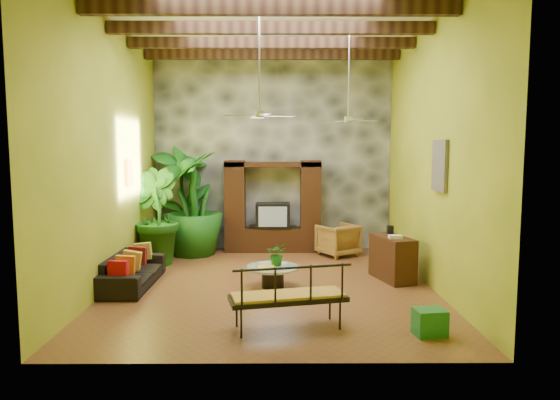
{
  "coord_description": "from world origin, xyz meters",
  "views": [
    {
      "loc": [
        0.12,
        -9.33,
        2.62
      ],
      "look_at": [
        0.17,
        0.2,
        1.61
      ],
      "focal_mm": 32.0,
      "sensor_mm": 36.0,
      "label": 1
    }
  ],
  "objects_px": {
    "coffee_table": "(273,274)",
    "iron_bench": "(288,294)",
    "ceiling_fan_back": "(348,110)",
    "tall_plant_a": "(183,196)",
    "tall_plant_c": "(193,203)",
    "sofa": "(132,270)",
    "green_bin": "(430,322)",
    "ceiling_fan_front": "(259,103)",
    "side_console": "(392,258)",
    "entertainment_center": "(273,213)",
    "wicker_armchair": "(338,240)",
    "tall_plant_b": "(154,216)"
  },
  "relations": [
    {
      "from": "wicker_armchair",
      "to": "tall_plant_a",
      "type": "height_order",
      "value": "tall_plant_a"
    },
    {
      "from": "sofa",
      "to": "iron_bench",
      "type": "distance_m",
      "value": 3.74
    },
    {
      "from": "sofa",
      "to": "entertainment_center",
      "type": "bearing_deg",
      "value": -39.29
    },
    {
      "from": "entertainment_center",
      "to": "coffee_table",
      "type": "relative_size",
      "value": 2.43
    },
    {
      "from": "coffee_table",
      "to": "iron_bench",
      "type": "height_order",
      "value": "iron_bench"
    },
    {
      "from": "ceiling_fan_front",
      "to": "wicker_armchair",
      "type": "xyz_separation_m",
      "value": [
        1.79,
        3.0,
        -3.02
      ]
    },
    {
      "from": "tall_plant_b",
      "to": "tall_plant_c",
      "type": "distance_m",
      "value": 1.21
    },
    {
      "from": "ceiling_fan_front",
      "to": "green_bin",
      "type": "xyz_separation_m",
      "value": [
        2.44,
        -2.19,
        -3.22
      ]
    },
    {
      "from": "ceiling_fan_back",
      "to": "side_console",
      "type": "height_order",
      "value": "ceiling_fan_back"
    },
    {
      "from": "coffee_table",
      "to": "iron_bench",
      "type": "distance_m",
      "value": 2.24
    },
    {
      "from": "ceiling_fan_front",
      "to": "tall_plant_a",
      "type": "relative_size",
      "value": 0.66
    },
    {
      "from": "entertainment_center",
      "to": "side_console",
      "type": "distance_m",
      "value": 3.71
    },
    {
      "from": "ceiling_fan_back",
      "to": "coffee_table",
      "type": "relative_size",
      "value": 1.88
    },
    {
      "from": "tall_plant_a",
      "to": "ceiling_fan_front",
      "type": "bearing_deg",
      "value": -59.86
    },
    {
      "from": "tall_plant_c",
      "to": "green_bin",
      "type": "xyz_separation_m",
      "value": [
        4.18,
        -5.31,
        -1.08
      ]
    },
    {
      "from": "iron_bench",
      "to": "green_bin",
      "type": "relative_size",
      "value": 4.15
    },
    {
      "from": "entertainment_center",
      "to": "tall_plant_a",
      "type": "xyz_separation_m",
      "value": [
        -2.26,
        0.01,
        0.43
      ]
    },
    {
      "from": "entertainment_center",
      "to": "green_bin",
      "type": "bearing_deg",
      "value": -68.61
    },
    {
      "from": "ceiling_fan_back",
      "to": "tall_plant_c",
      "type": "height_order",
      "value": "ceiling_fan_back"
    },
    {
      "from": "sofa",
      "to": "iron_bench",
      "type": "relative_size",
      "value": 1.16
    },
    {
      "from": "entertainment_center",
      "to": "wicker_armchair",
      "type": "height_order",
      "value": "entertainment_center"
    },
    {
      "from": "side_console",
      "to": "green_bin",
      "type": "bearing_deg",
      "value": -108.87
    },
    {
      "from": "tall_plant_a",
      "to": "side_console",
      "type": "height_order",
      "value": "tall_plant_a"
    },
    {
      "from": "tall_plant_a",
      "to": "entertainment_center",
      "type": "bearing_deg",
      "value": -0.34
    },
    {
      "from": "entertainment_center",
      "to": "wicker_armchair",
      "type": "bearing_deg",
      "value": -18.69
    },
    {
      "from": "wicker_armchair",
      "to": "tall_plant_a",
      "type": "xyz_separation_m",
      "value": [
        -3.85,
        0.55,
        1.01
      ]
    },
    {
      "from": "ceiling_fan_back",
      "to": "ceiling_fan_front",
      "type": "bearing_deg",
      "value": -138.37
    },
    {
      "from": "tall_plant_a",
      "to": "iron_bench",
      "type": "height_order",
      "value": "tall_plant_a"
    },
    {
      "from": "sofa",
      "to": "tall_plant_a",
      "type": "height_order",
      "value": "tall_plant_a"
    },
    {
      "from": "tall_plant_b",
      "to": "green_bin",
      "type": "bearing_deg",
      "value": -41.61
    },
    {
      "from": "tall_plant_c",
      "to": "green_bin",
      "type": "bearing_deg",
      "value": -51.77
    },
    {
      "from": "entertainment_center",
      "to": "sofa",
      "type": "height_order",
      "value": "entertainment_center"
    },
    {
      "from": "tall_plant_c",
      "to": "coffee_table",
      "type": "height_order",
      "value": "tall_plant_c"
    },
    {
      "from": "tall_plant_b",
      "to": "iron_bench",
      "type": "distance_m",
      "value": 5.1
    },
    {
      "from": "entertainment_center",
      "to": "tall_plant_c",
      "type": "relative_size",
      "value": 0.95
    },
    {
      "from": "ceiling_fan_front",
      "to": "iron_bench",
      "type": "bearing_deg",
      "value": -76.78
    },
    {
      "from": "coffee_table",
      "to": "side_console",
      "type": "xyz_separation_m",
      "value": [
        2.37,
        0.54,
        0.18
      ]
    },
    {
      "from": "tall_plant_a",
      "to": "green_bin",
      "type": "distance_m",
      "value": 7.4
    },
    {
      "from": "entertainment_center",
      "to": "ceiling_fan_front",
      "type": "bearing_deg",
      "value": -93.24
    },
    {
      "from": "tall_plant_a",
      "to": "green_bin",
      "type": "xyz_separation_m",
      "value": [
        4.51,
        -5.74,
        -1.21
      ]
    },
    {
      "from": "ceiling_fan_back",
      "to": "tall_plant_c",
      "type": "relative_size",
      "value": 0.73
    },
    {
      "from": "sofa",
      "to": "tall_plant_a",
      "type": "bearing_deg",
      "value": -6.49
    },
    {
      "from": "tall_plant_a",
      "to": "side_console",
      "type": "xyz_separation_m",
      "value": [
        4.65,
        -2.79,
        -0.96
      ]
    },
    {
      "from": "ceiling_fan_back",
      "to": "tall_plant_a",
      "type": "xyz_separation_m",
      "value": [
        -3.86,
        1.95,
        -2.0
      ]
    },
    {
      "from": "wicker_armchair",
      "to": "tall_plant_c",
      "type": "bearing_deg",
      "value": -33.72
    },
    {
      "from": "ceiling_fan_back",
      "to": "sofa",
      "type": "height_order",
      "value": "ceiling_fan_back"
    },
    {
      "from": "sofa",
      "to": "coffee_table",
      "type": "bearing_deg",
      "value": -92.25
    },
    {
      "from": "iron_bench",
      "to": "side_console",
      "type": "distance_m",
      "value": 3.47
    },
    {
      "from": "sofa",
      "to": "tall_plant_b",
      "type": "bearing_deg",
      "value": 0.49
    },
    {
      "from": "ceiling_fan_front",
      "to": "side_console",
      "type": "distance_m",
      "value": 4.01
    }
  ]
}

